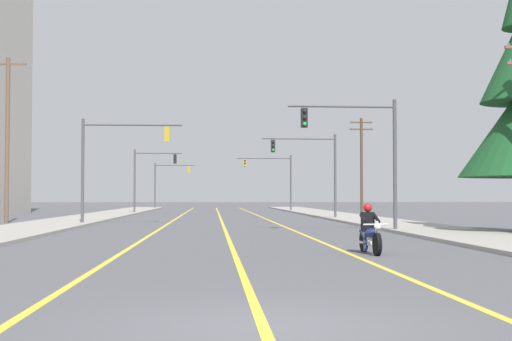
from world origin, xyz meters
TOP-DOWN VIEW (x-y plane):
  - ground_plane at (0.00, 0.00)m, footprint 400.00×400.00m
  - lane_stripe_center at (-0.00, 45.00)m, footprint 0.16×100.00m
  - lane_stripe_left at (-3.29, 45.00)m, footprint 0.16×100.00m
  - lane_stripe_right at (3.31, 45.00)m, footprint 0.16×100.00m
  - sidewalk_kerb_right at (9.72, 40.00)m, footprint 4.40×110.00m
  - sidewalk_kerb_left at (-9.72, 40.00)m, footprint 4.40×110.00m
  - motorcycle_with_rider at (3.92, 11.53)m, footprint 0.70×2.19m
  - traffic_signal_near_right at (6.43, 24.03)m, footprint 5.13×0.44m
  - traffic_signal_near_left at (-6.47, 33.42)m, footprint 5.85×0.37m
  - traffic_signal_mid_right at (6.76, 42.98)m, footprint 5.47×0.49m
  - traffic_signal_mid_left at (-6.81, 61.39)m, footprint 4.66×0.47m
  - traffic_signal_far_right at (6.27, 70.18)m, footprint 6.04×0.45m
  - traffic_signal_far_left at (-6.73, 88.88)m, footprint 5.42×0.37m
  - utility_pole_left_near at (-13.46, 36.82)m, footprint 2.24×0.26m
  - utility_pole_right_far at (13.41, 57.99)m, footprint 2.20×0.26m

SIDE VIEW (x-z plane):
  - ground_plane at x=0.00m, z-range 0.00..0.00m
  - lane_stripe_center at x=0.00m, z-range 0.00..0.01m
  - lane_stripe_left at x=-3.29m, z-range 0.00..0.01m
  - lane_stripe_right at x=3.31m, z-range 0.00..0.01m
  - sidewalk_kerb_right at x=9.72m, z-range 0.00..0.14m
  - sidewalk_kerb_left at x=-9.72m, z-range 0.00..0.14m
  - motorcycle_with_rider at x=3.92m, z-range -0.14..1.32m
  - traffic_signal_mid_left at x=-6.81m, z-range 0.98..7.18m
  - traffic_signal_near_right at x=6.43m, z-range 1.01..7.21m
  - traffic_signal_far_left at x=-6.73m, z-range 1.03..7.23m
  - traffic_signal_mid_right at x=6.76m, z-range 1.03..7.23m
  - traffic_signal_near_left at x=-6.47m, z-range 1.06..7.26m
  - traffic_signal_far_right at x=6.27m, z-range 1.07..7.27m
  - utility_pole_right_far at x=13.41m, z-range 0.36..9.39m
  - utility_pole_left_near at x=-13.46m, z-range 0.22..10.61m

